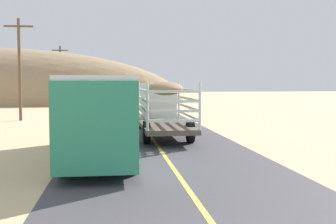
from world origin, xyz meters
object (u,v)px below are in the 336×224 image
(bus, at_px, (100,114))
(power_pole_mid, at_px, (20,66))
(livestock_truck, at_px, (159,103))
(power_pole_far, at_px, (61,73))
(car_far, at_px, (150,105))

(bus, relative_size, power_pole_mid, 1.27)
(livestock_truck, relative_size, power_pole_mid, 1.23)
(power_pole_mid, bearing_deg, livestock_truck, -43.65)
(livestock_truck, xyz_separation_m, power_pole_mid, (-9.86, 9.41, 2.45))
(livestock_truck, bearing_deg, power_pole_far, 105.16)
(bus, relative_size, car_far, 2.27)
(power_pole_mid, bearing_deg, bus, -69.49)
(power_pole_far, bearing_deg, power_pole_mid, -90.00)
(power_pole_mid, height_order, power_pole_far, power_pole_far)
(bus, bearing_deg, livestock_truck, 68.75)
(power_pole_mid, bearing_deg, power_pole_far, 90.00)
(bus, bearing_deg, power_pole_far, 98.43)
(bus, xyz_separation_m, power_pole_far, (-6.63, 44.72, 2.53))
(bus, height_order, car_far, bus)
(livestock_truck, height_order, bus, bus)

